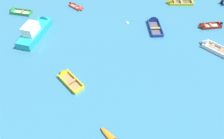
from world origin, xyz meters
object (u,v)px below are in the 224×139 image
rowboat_deep_blue_far_left (153,23)px  rowboat_red_cluster_outer (79,8)px  rowboat_white_back_row_left (210,46)px  rowboat_maroon_near_right (205,26)px  motor_launch_turquoise_foreground_center (37,29)px  rowboat_yellow_outer_left (66,77)px  rowboat_yellow_outer_right (173,2)px  rowboat_green_midfield_right (16,11)px  mooring_buoy_near_foreground (127,23)px

rowboat_deep_blue_far_left → rowboat_red_cluster_outer: (-11.13, 2.98, -0.07)m
rowboat_white_back_row_left → rowboat_deep_blue_far_left: rowboat_deep_blue_far_left is taller
rowboat_maroon_near_right → rowboat_deep_blue_far_left: bearing=177.8°
motor_launch_turquoise_foreground_center → rowboat_yellow_outer_left: 9.19m
rowboat_maroon_near_right → rowboat_red_cluster_outer: (-18.17, 3.25, -0.06)m
rowboat_white_back_row_left → rowboat_deep_blue_far_left: bearing=146.1°
rowboat_white_back_row_left → rowboat_red_cluster_outer: bearing=157.3°
rowboat_yellow_outer_right → rowboat_yellow_outer_left: rowboat_yellow_outer_right is taller
rowboat_green_midfield_right → rowboat_white_back_row_left: bearing=-11.9°
rowboat_yellow_outer_right → rowboat_red_cluster_outer: bearing=-168.5°
rowboat_white_back_row_left → rowboat_green_midfield_right: (-26.96, 5.66, -0.02)m
rowboat_white_back_row_left → rowboat_red_cluster_outer: rowboat_white_back_row_left is taller
rowboat_red_cluster_outer → rowboat_yellow_outer_left: rowboat_yellow_outer_left is taller
rowboat_yellow_outer_right → rowboat_green_midfield_right: rowboat_yellow_outer_right is taller
mooring_buoy_near_foreground → rowboat_yellow_outer_right: bearing=41.1°
motor_launch_turquoise_foreground_center → rowboat_deep_blue_far_left: motor_launch_turquoise_foreground_center is taller
rowboat_white_back_row_left → rowboat_yellow_outer_left: (-16.40, -6.42, -0.01)m
rowboat_white_back_row_left → rowboat_maroon_near_right: (0.40, 4.19, -0.03)m
rowboat_maroon_near_right → rowboat_deep_blue_far_left: size_ratio=0.78×
rowboat_maroon_near_right → rowboat_white_back_row_left: bearing=-95.5°
motor_launch_turquoise_foreground_center → mooring_buoy_near_foreground: bearing=16.3°
mooring_buoy_near_foreground → rowboat_green_midfield_right: bearing=175.3°
rowboat_red_cluster_outer → rowboat_yellow_outer_left: bearing=-84.3°
rowboat_deep_blue_far_left → rowboat_yellow_outer_left: size_ratio=1.31×
rowboat_yellow_outer_right → rowboat_deep_blue_far_left: (-3.38, -5.94, 0.00)m
rowboat_maroon_near_right → motor_launch_turquoise_foreground_center: bearing=-171.6°
rowboat_maroon_near_right → mooring_buoy_near_foreground: (-10.66, 0.11, -0.18)m
rowboat_deep_blue_far_left → rowboat_red_cluster_outer: bearing=165.0°
rowboat_yellow_outer_right → rowboat_red_cluster_outer: (-14.51, -2.96, -0.06)m
rowboat_deep_blue_far_left → mooring_buoy_near_foreground: (-3.61, -0.16, -0.19)m
rowboat_white_back_row_left → rowboat_maroon_near_right: bearing=84.5°
rowboat_white_back_row_left → rowboat_maroon_near_right: rowboat_white_back_row_left is taller
rowboat_red_cluster_outer → mooring_buoy_near_foreground: rowboat_red_cluster_outer is taller
rowboat_green_midfield_right → rowboat_yellow_outer_left: size_ratio=1.09×
rowboat_yellow_outer_right → rowboat_deep_blue_far_left: bearing=-119.6°
motor_launch_turquoise_foreground_center → rowboat_maroon_near_right: motor_launch_turquoise_foreground_center is taller
motor_launch_turquoise_foreground_center → rowboat_green_midfield_right: motor_launch_turquoise_foreground_center is taller
rowboat_red_cluster_outer → rowboat_yellow_outer_left: 13.93m
rowboat_yellow_outer_right → rowboat_white_back_row_left: size_ratio=1.02×
rowboat_white_back_row_left → rowboat_yellow_outer_left: rowboat_white_back_row_left is taller
rowboat_green_midfield_right → mooring_buoy_near_foreground: size_ratio=8.22×
motor_launch_turquoise_foreground_center → rowboat_red_cluster_outer: (4.19, 6.56, -0.55)m
rowboat_white_back_row_left → rowboat_red_cluster_outer: 19.27m
rowboat_white_back_row_left → rowboat_yellow_outer_left: 17.61m
motor_launch_turquoise_foreground_center → rowboat_maroon_near_right: 22.62m
rowboat_yellow_outer_right → motor_launch_turquoise_foreground_center: size_ratio=0.62×
rowboat_green_midfield_right → rowboat_yellow_outer_left: 16.04m
rowboat_yellow_outer_left → rowboat_green_midfield_right: bearing=131.2°
rowboat_deep_blue_far_left → mooring_buoy_near_foreground: size_ratio=9.88×
rowboat_white_back_row_left → mooring_buoy_near_foreground: 11.12m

